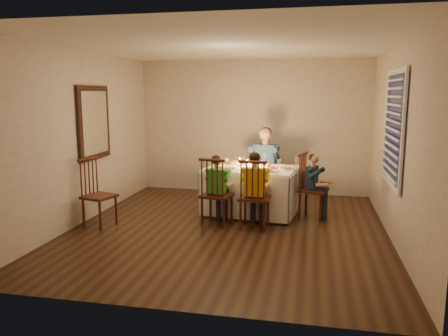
% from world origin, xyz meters
% --- Properties ---
extents(ground, '(5.00, 5.00, 0.00)m').
position_xyz_m(ground, '(0.00, 0.00, 0.00)').
color(ground, black).
rests_on(ground, ground).
extents(wall_left, '(0.02, 5.00, 2.60)m').
position_xyz_m(wall_left, '(-2.25, 0.00, 1.30)').
color(wall_left, beige).
rests_on(wall_left, ground).
extents(wall_right, '(0.02, 5.00, 2.60)m').
position_xyz_m(wall_right, '(2.25, 0.00, 1.30)').
color(wall_right, beige).
rests_on(wall_right, ground).
extents(wall_back, '(4.50, 0.02, 2.60)m').
position_xyz_m(wall_back, '(0.00, 2.50, 1.30)').
color(wall_back, beige).
rests_on(wall_back, ground).
extents(ceiling, '(5.00, 5.00, 0.00)m').
position_xyz_m(ceiling, '(0.00, 0.00, 2.60)').
color(ceiling, white).
rests_on(ceiling, wall_back).
extents(dining_table, '(1.59, 1.24, 0.73)m').
position_xyz_m(dining_table, '(0.21, 0.92, 0.54)').
color(dining_table, white).
rests_on(dining_table, ground).
extents(chair_adult, '(0.48, 0.46, 1.04)m').
position_xyz_m(chair_adult, '(0.33, 1.70, 0.00)').
color(chair_adult, '#33140E').
rests_on(chair_adult, ground).
extents(chair_near_left, '(0.49, 0.47, 1.04)m').
position_xyz_m(chair_near_left, '(-0.20, 0.16, 0.00)').
color(chair_near_left, '#33140E').
rests_on(chair_near_left, ground).
extents(chair_near_right, '(0.45, 0.43, 1.04)m').
position_xyz_m(chair_near_right, '(0.37, 0.10, 0.00)').
color(chair_near_right, '#33140E').
rests_on(chair_near_right, ground).
extents(chair_end, '(0.51, 0.52, 1.04)m').
position_xyz_m(chair_end, '(1.20, 0.81, 0.00)').
color(chair_end, '#33140E').
rests_on(chair_end, ground).
extents(chair_extra, '(0.50, 0.51, 1.02)m').
position_xyz_m(chair_extra, '(-1.90, -0.24, 0.00)').
color(chair_extra, '#33140E').
rests_on(chair_extra, ground).
extents(adult, '(0.58, 0.54, 1.36)m').
position_xyz_m(adult, '(0.33, 1.70, 0.00)').
color(adult, navy).
rests_on(adult, ground).
extents(child_green, '(0.40, 0.38, 1.07)m').
position_xyz_m(child_green, '(-0.20, 0.16, 0.00)').
color(child_green, green).
rests_on(child_green, ground).
extents(child_yellow, '(0.41, 0.38, 1.13)m').
position_xyz_m(child_yellow, '(0.37, 0.10, 0.00)').
color(child_yellow, yellow).
rests_on(child_yellow, ground).
extents(child_teal, '(0.38, 0.40, 1.03)m').
position_xyz_m(child_teal, '(1.20, 0.81, 0.00)').
color(child_teal, '#172A39').
rests_on(child_teal, ground).
extents(setting_adult, '(0.29, 0.29, 0.02)m').
position_xyz_m(setting_adult, '(0.20, 1.25, 0.77)').
color(setting_adult, white).
rests_on(setting_adult, dining_table).
extents(setting_green, '(0.29, 0.29, 0.02)m').
position_xyz_m(setting_green, '(-0.10, 0.67, 0.77)').
color(setting_green, white).
rests_on(setting_green, dining_table).
extents(setting_yellow, '(0.29, 0.29, 0.02)m').
position_xyz_m(setting_yellow, '(0.49, 0.58, 0.77)').
color(setting_yellow, white).
rests_on(setting_yellow, dining_table).
extents(setting_teal, '(0.29, 0.29, 0.02)m').
position_xyz_m(setting_teal, '(0.75, 0.88, 0.77)').
color(setting_teal, white).
rests_on(setting_teal, dining_table).
extents(candle_left, '(0.06, 0.06, 0.10)m').
position_xyz_m(candle_left, '(0.13, 0.93, 0.81)').
color(candle_left, white).
rests_on(candle_left, dining_table).
extents(candle_right, '(0.06, 0.06, 0.10)m').
position_xyz_m(candle_right, '(0.28, 0.91, 0.81)').
color(candle_right, white).
rests_on(candle_right, dining_table).
extents(squash, '(0.09, 0.09, 0.09)m').
position_xyz_m(squash, '(-0.29, 1.30, 0.81)').
color(squash, '#FFFA43').
rests_on(squash, dining_table).
extents(orange_fruit, '(0.08, 0.08, 0.08)m').
position_xyz_m(orange_fruit, '(0.48, 0.94, 0.80)').
color(orange_fruit, orange).
rests_on(orange_fruit, dining_table).
extents(serving_bowl, '(0.26, 0.26, 0.05)m').
position_xyz_m(serving_bowl, '(-0.12, 1.21, 0.79)').
color(serving_bowl, white).
rests_on(serving_bowl, dining_table).
extents(wall_mirror, '(0.06, 0.95, 1.15)m').
position_xyz_m(wall_mirror, '(-2.22, 0.30, 1.50)').
color(wall_mirror, black).
rests_on(wall_mirror, wall_left).
extents(window_blinds, '(0.07, 1.34, 1.54)m').
position_xyz_m(window_blinds, '(2.21, 0.10, 1.50)').
color(window_blinds, '#0D1234').
rests_on(window_blinds, wall_right).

